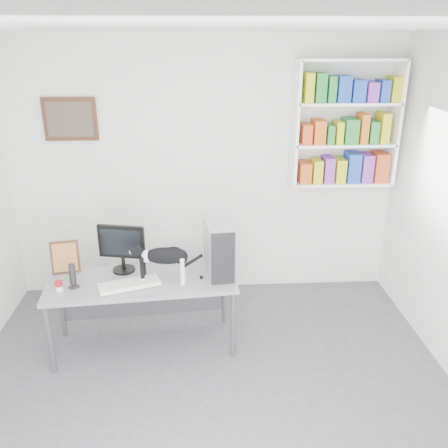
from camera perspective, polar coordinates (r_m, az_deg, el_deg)
The scene contains 11 objects.
room at distance 3.07m, azimuth -1.81°, elevation -3.41°, with size 4.01×4.01×2.70m.
bookshelf at distance 4.92m, azimuth 14.40°, elevation 11.60°, with size 1.03×0.28×1.24m, color white.
wall_art at distance 4.97m, azimuth -18.02°, elevation 11.91°, with size 0.52×0.04×0.42m, color #4E2C19.
desk at distance 4.39m, azimuth -9.59°, elevation -10.50°, with size 1.62×0.63×0.68m, color gray.
monitor at distance 4.31m, azimuth -12.15°, elevation -2.84°, with size 0.42×0.20×0.45m, color black.
keyboard at distance 4.12m, azimuth -11.33°, elevation -7.12°, with size 0.51×0.19×0.04m, color white.
pc_tower at distance 4.19m, azimuth -0.66°, elevation -2.81°, with size 0.21×0.48×0.48m, color #B6B6BB.
speaker at distance 4.19m, azimuth -17.76°, elevation -5.90°, with size 0.10×0.10×0.22m, color black.
leaning_print at distance 4.45m, azimuth -18.58°, elevation -3.72°, with size 0.24×0.10×0.30m, color #4E2C19.
soup_can at distance 4.19m, azimuth -19.24°, elevation -7.06°, with size 0.06×0.06×0.09m, color #AA0E1F.
cat at distance 4.07m, azimuth -7.19°, elevation -4.87°, with size 0.55×0.15×0.34m, color black, non-canonical shape.
Camera 1 is at (-0.06, -2.78, 2.64)m, focal length 38.00 mm.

